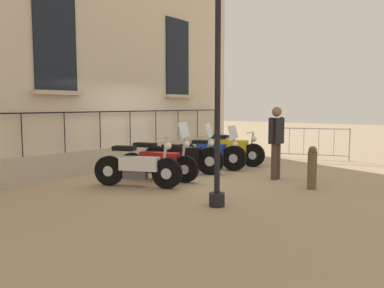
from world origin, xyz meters
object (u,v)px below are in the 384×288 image
at_px(motorcycle_black, 183,157).
at_px(bollard, 312,168).
at_px(crowd_barrier, 311,142).
at_px(motorcycle_white, 138,168).
at_px(lamppost, 218,84).
at_px(motorcycle_blue, 211,154).
at_px(motorcycle_yellow, 230,150).
at_px(pedestrian_standing, 276,138).
at_px(motorcycle_red, 159,163).

distance_m(motorcycle_black, bollard, 3.37).
relative_size(motorcycle_black, crowd_barrier, 0.89).
xyz_separation_m(motorcycle_white, lamppost, (2.27, -0.32, 1.72)).
height_order(motorcycle_blue, crowd_barrier, motorcycle_blue).
xyz_separation_m(motorcycle_black, motorcycle_yellow, (0.23, 1.96, -0.00)).
bearing_deg(bollard, motorcycle_black, -177.28).
height_order(motorcycle_blue, lamppost, lamppost).
relative_size(motorcycle_yellow, crowd_barrier, 0.90).
xyz_separation_m(motorcycle_white, motorcycle_yellow, (-0.03, 3.88, 0.02)).
relative_size(crowd_barrier, pedestrian_standing, 1.32).
height_order(motorcycle_yellow, pedestrian_standing, pedestrian_standing).
bearing_deg(crowd_barrier, motorcycle_red, -105.32).
height_order(motorcycle_red, bollard, motorcycle_red).
bearing_deg(lamppost, motorcycle_blue, 126.02).
distance_m(motorcycle_red, crowd_barrier, 5.99).
bearing_deg(motorcycle_yellow, bollard, -29.78).
height_order(motorcycle_black, motorcycle_yellow, motorcycle_black).
bearing_deg(bollard, motorcycle_blue, 164.98).
relative_size(motorcycle_black, lamppost, 0.50).
height_order(motorcycle_black, lamppost, lamppost).
relative_size(motorcycle_black, motorcycle_blue, 0.97).
height_order(lamppost, pedestrian_standing, lamppost).
xyz_separation_m(motorcycle_red, lamppost, (2.43, -1.16, 1.72)).
xyz_separation_m(motorcycle_white, crowd_barrier, (1.43, 6.62, 0.14)).
xyz_separation_m(motorcycle_blue, motorcycle_yellow, (0.07, 0.94, 0.01)).
relative_size(motorcycle_blue, crowd_barrier, 0.92).
bearing_deg(lamppost, motorcycle_white, 172.11).
distance_m(motorcycle_yellow, crowd_barrier, 3.11).
relative_size(motorcycle_blue, bollard, 2.30).
relative_size(motorcycle_blue, lamppost, 0.52).
bearing_deg(pedestrian_standing, motorcycle_black, -162.62).
xyz_separation_m(motorcycle_yellow, crowd_barrier, (1.46, 2.74, 0.12)).
distance_m(motorcycle_black, lamppost, 3.79).
relative_size(motorcycle_black, pedestrian_standing, 1.18).
relative_size(motorcycle_white, motorcycle_yellow, 0.91).
bearing_deg(motorcycle_yellow, lamppost, -61.24).
bearing_deg(motorcycle_yellow, motorcycle_black, -96.66).
distance_m(motorcycle_white, bollard, 3.75).
bearing_deg(motorcycle_blue, crowd_barrier, 67.45).
relative_size(motorcycle_white, motorcycle_black, 0.92).
height_order(motorcycle_blue, bollard, motorcycle_blue).
relative_size(motorcycle_red, motorcycle_black, 0.99).
bearing_deg(motorcycle_white, motorcycle_blue, 91.89).
xyz_separation_m(motorcycle_black, bollard, (3.37, 0.16, 0.02)).
xyz_separation_m(motorcycle_red, crowd_barrier, (1.58, 5.78, 0.14)).
bearing_deg(lamppost, motorcycle_red, 154.50).
distance_m(motorcycle_red, lamppost, 3.19).
xyz_separation_m(motorcycle_white, motorcycle_blue, (-0.10, 2.95, 0.01)).
xyz_separation_m(motorcycle_yellow, pedestrian_standing, (2.05, -1.24, 0.55)).
bearing_deg(motorcycle_yellow, pedestrian_standing, -31.29).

